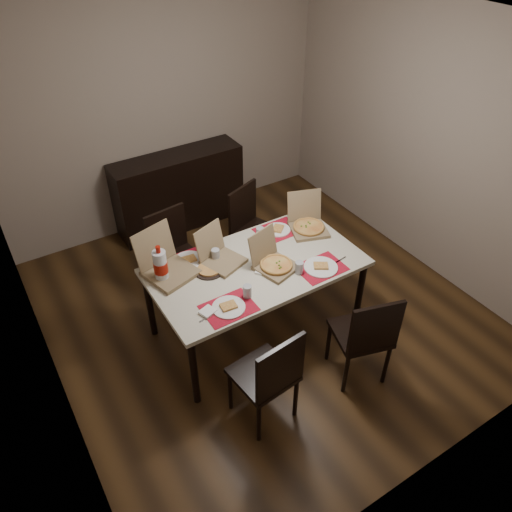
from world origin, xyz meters
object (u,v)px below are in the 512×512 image
(chair_far_left, at_px, (175,252))
(dip_bowl, at_px, (260,246))
(dining_table, at_px, (256,271))
(pizza_box_center, at_px, (274,262))
(soda_bottle, at_px, (161,266))
(sideboard, at_px, (179,191))
(chair_near_left, at_px, (269,375))
(chair_near_right, at_px, (365,334))
(chair_far_right, at_px, (252,226))

(chair_far_left, height_order, dip_bowl, chair_far_left)
(dining_table, relative_size, pizza_box_center, 4.38)
(pizza_box_center, bearing_deg, dip_bowl, 79.76)
(dip_bowl, xyz_separation_m, soda_bottle, (-0.92, 0.04, 0.13))
(sideboard, relative_size, dip_bowl, 12.77)
(pizza_box_center, relative_size, soda_bottle, 1.20)
(chair_near_left, relative_size, chair_near_right, 1.00)
(dip_bowl, bearing_deg, chair_near_left, -119.16)
(chair_far_left, bearing_deg, chair_far_right, -0.64)
(sideboard, relative_size, pizza_box_center, 3.65)
(chair_near_right, bearing_deg, dining_table, 114.32)
(pizza_box_center, bearing_deg, chair_near_right, -69.60)
(dining_table, height_order, chair_far_left, chair_far_left)
(chair_near_left, bearing_deg, chair_near_right, -4.57)
(chair_near_right, distance_m, chair_far_right, 1.77)
(dining_table, distance_m, dip_bowl, 0.27)
(chair_far_right, distance_m, pizza_box_center, 1.02)
(chair_near_left, bearing_deg, pizza_box_center, 54.86)
(dining_table, height_order, dip_bowl, dip_bowl)
(pizza_box_center, distance_m, dip_bowl, 0.31)
(chair_near_left, relative_size, chair_far_right, 1.00)
(chair_near_right, bearing_deg, sideboard, 95.09)
(chair_far_right, distance_m, soda_bottle, 1.40)
(dining_table, distance_m, chair_far_right, 0.96)
(dining_table, height_order, chair_near_left, chair_near_left)
(chair_near_left, xyz_separation_m, chair_far_left, (0.03, 1.71, 0.00))
(sideboard, bearing_deg, chair_far_left, -116.84)
(chair_near_right, bearing_deg, chair_near_left, 175.43)
(chair_near_right, bearing_deg, soda_bottle, 134.74)
(chair_near_left, height_order, dip_bowl, chair_near_left)
(sideboard, relative_size, soda_bottle, 4.37)
(chair_near_right, height_order, pizza_box_center, pizza_box_center)
(chair_far_left, height_order, pizza_box_center, pizza_box_center)
(chair_far_left, distance_m, soda_bottle, 0.78)
(sideboard, distance_m, dip_bowl, 1.78)
(chair_far_right, xyz_separation_m, pizza_box_center, (-0.35, -0.92, 0.29))
(dip_bowl, bearing_deg, chair_near_right, -77.21)
(soda_bottle, bearing_deg, dining_table, -18.00)
(chair_far_left, relative_size, dip_bowl, 7.92)
(chair_far_right, bearing_deg, chair_near_right, -91.05)
(chair_near_right, relative_size, soda_bottle, 2.71)
(dining_table, bearing_deg, chair_near_left, -116.39)
(chair_near_left, distance_m, pizza_box_center, 0.99)
(chair_near_left, height_order, chair_far_left, same)
(sideboard, height_order, pizza_box_center, pizza_box_center)
(chair_near_left, bearing_deg, dining_table, 63.61)
(sideboard, height_order, chair_near_left, chair_near_left)
(sideboard, relative_size, dining_table, 0.83)
(chair_near_right, relative_size, dip_bowl, 7.92)
(chair_near_left, bearing_deg, dip_bowl, 60.84)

